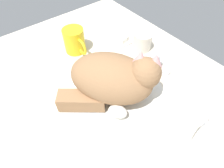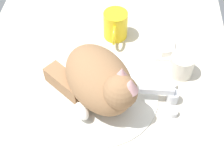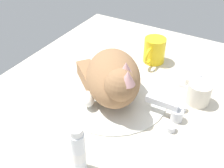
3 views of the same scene
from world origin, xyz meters
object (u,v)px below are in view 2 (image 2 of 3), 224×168
Objects in this scene: rinse_cup at (182,65)px; soap_bar at (166,47)px; cat at (100,81)px; faucet at (167,95)px; coffee_mug at (115,25)px.

rinse_cup is 10.10cm from soap_bar.
cat is at bearing -42.90° from soap_bar.
coffee_mug is (-26.42, -16.93, 2.26)cm from faucet.
faucet is 31.46cm from coffee_mug.
faucet is at bearing 32.65° from coffee_mug.
coffee_mug is (-27.43, 2.34, -3.46)cm from cat.
coffee_mug is 26.57cm from rinse_cup.
cat reaches higher than soap_bar.
cat is 4.23× the size of rinse_cup.
cat is 27.75cm from coffee_mug.
coffee_mug reaches higher than rinse_cup.
faucet is at bearing -22.98° from rinse_cup.
rinse_cup is (15.42, 21.60, -1.29)cm from coffee_mug.
rinse_cup is at bearing 54.47° from coffee_mug.
coffee_mug is 18.51cm from soap_bar.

